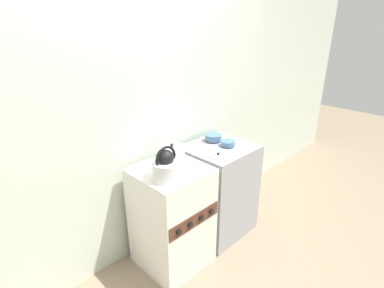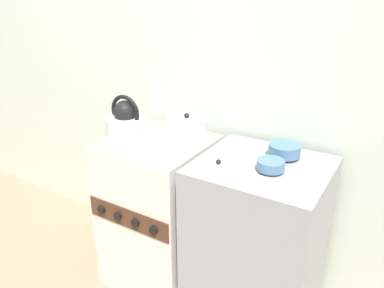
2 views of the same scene
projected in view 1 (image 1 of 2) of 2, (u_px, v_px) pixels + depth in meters
ground_plane at (194, 275)px, 2.44m from camera, size 12.00×12.00×0.00m
wall_back at (140, 112)px, 2.36m from camera, size 7.00×0.06×2.50m
stove at (172, 217)px, 2.44m from camera, size 0.53×0.54×0.88m
counter at (218, 189)px, 2.83m from camera, size 0.59×0.55×0.88m
kettle at (166, 167)px, 2.10m from camera, size 0.26×0.21×0.25m
cooking_pot at (172, 153)px, 2.40m from camera, size 0.21×0.21×0.14m
enamel_bowl at (213, 137)px, 2.76m from camera, size 0.15×0.15×0.07m
small_ceramic_bowl at (228, 143)px, 2.65m from camera, size 0.12×0.12×0.05m
loose_pot_lid at (218, 155)px, 2.47m from camera, size 0.17×0.17×0.03m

